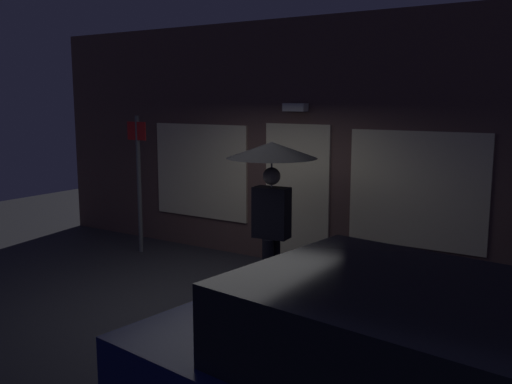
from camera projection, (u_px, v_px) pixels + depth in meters
The scene contains 5 objects.
ground_plane at pixel (212, 306), 7.18m from camera, with size 18.00×18.00×0.00m, color #2D2D33.
building_facade at pixel (303, 145), 8.81m from camera, with size 10.17×0.48×3.77m.
person_with_umbrella at pixel (272, 174), 7.20m from camera, with size 1.15×1.15×2.04m.
street_sign_post at pixel (139, 176), 9.51m from camera, with size 0.40×0.07×2.30m.
sidewalk_bollard at pixel (348, 269), 7.72m from camera, with size 0.21×0.21×0.60m, color slate.
Camera 1 is at (4.20, -5.44, 2.58)m, focal length 40.05 mm.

